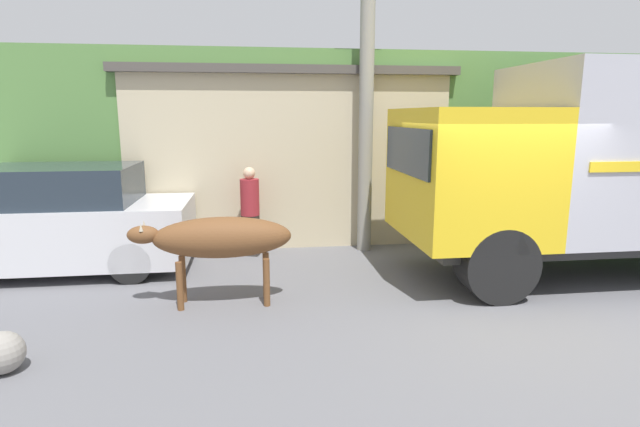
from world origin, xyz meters
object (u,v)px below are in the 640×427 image
at_px(cargo_truck, 609,162).
at_px(roadside_rock, 2,353).
at_px(utility_pole, 366,102).
at_px(parked_suv, 57,222).
at_px(brown_cow, 220,239).
at_px(pedestrian_on_hill, 250,208).

bearing_deg(cargo_truck, roadside_rock, -167.69).
relative_size(cargo_truck, roadside_rock, 14.61).
distance_m(cargo_truck, utility_pole, 4.21).
bearing_deg(parked_suv, roadside_rock, -78.84).
bearing_deg(utility_pole, brown_cow, -135.26).
bearing_deg(utility_pole, pedestrian_on_hill, -176.63).
height_order(cargo_truck, roadside_rock, cargo_truck).
bearing_deg(brown_cow, cargo_truck, 14.05).
bearing_deg(pedestrian_on_hill, roadside_rock, 78.08).
bearing_deg(cargo_truck, parked_suv, 168.94).
relative_size(brown_cow, utility_pole, 0.40).
bearing_deg(roadside_rock, pedestrian_on_hill, 58.44).
height_order(brown_cow, utility_pole, utility_pole).
xyz_separation_m(parked_suv, pedestrian_on_hill, (3.20, 0.56, 0.06)).
bearing_deg(parked_suv, utility_pole, 7.49).
distance_m(cargo_truck, roadside_rock, 8.74).
distance_m(parked_suv, roadside_rock, 3.66).
distance_m(pedestrian_on_hill, roadside_rock, 4.86).
relative_size(cargo_truck, parked_suv, 1.46).
xyz_separation_m(cargo_truck, parked_suv, (-8.97, 1.31, -1.01)).
bearing_deg(brown_cow, pedestrian_on_hill, 89.31).
height_order(parked_suv, pedestrian_on_hill, parked_suv).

